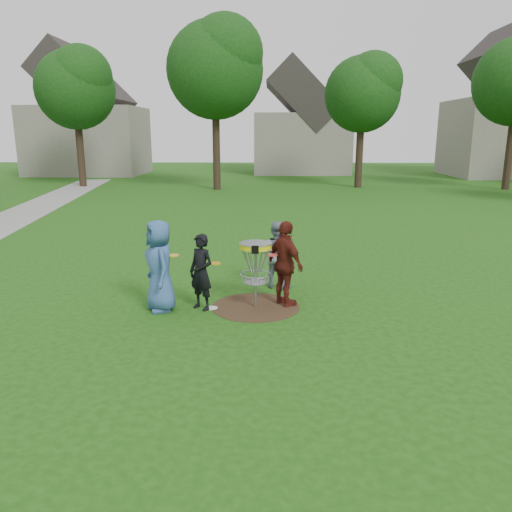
{
  "coord_description": "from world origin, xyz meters",
  "views": [
    {
      "loc": [
        0.27,
        -9.64,
        3.48
      ],
      "look_at": [
        0.0,
        0.3,
        1.0
      ],
      "focal_mm": 35.0,
      "sensor_mm": 36.0,
      "label": 1
    }
  ],
  "objects_px": {
    "player_maroon": "(286,264)",
    "disc_golf_basket": "(256,259)",
    "player_grey": "(276,254)",
    "player_blue": "(160,266)",
    "player_black": "(201,272)"
  },
  "relations": [
    {
      "from": "player_blue",
      "to": "player_black",
      "type": "bearing_deg",
      "value": 68.34
    },
    {
      "from": "player_maroon",
      "to": "disc_golf_basket",
      "type": "height_order",
      "value": "player_maroon"
    },
    {
      "from": "player_blue",
      "to": "player_black",
      "type": "relative_size",
      "value": 1.19
    },
    {
      "from": "player_maroon",
      "to": "disc_golf_basket",
      "type": "xyz_separation_m",
      "value": [
        -0.6,
        -0.14,
        0.14
      ]
    },
    {
      "from": "player_black",
      "to": "player_grey",
      "type": "relative_size",
      "value": 1.0
    },
    {
      "from": "player_grey",
      "to": "player_blue",
      "type": "bearing_deg",
      "value": 58.45
    },
    {
      "from": "player_blue",
      "to": "disc_golf_basket",
      "type": "height_order",
      "value": "player_blue"
    },
    {
      "from": "player_blue",
      "to": "player_black",
      "type": "xyz_separation_m",
      "value": [
        0.81,
        0.07,
        -0.15
      ]
    },
    {
      "from": "player_black",
      "to": "disc_golf_basket",
      "type": "distance_m",
      "value": 1.12
    },
    {
      "from": "player_grey",
      "to": "disc_golf_basket",
      "type": "bearing_deg",
      "value": 96.69
    },
    {
      "from": "disc_golf_basket",
      "to": "player_maroon",
      "type": "bearing_deg",
      "value": 12.89
    },
    {
      "from": "player_blue",
      "to": "player_black",
      "type": "distance_m",
      "value": 0.83
    },
    {
      "from": "player_black",
      "to": "player_grey",
      "type": "xyz_separation_m",
      "value": [
        1.51,
        1.52,
        0.0
      ]
    },
    {
      "from": "player_blue",
      "to": "player_grey",
      "type": "height_order",
      "value": "player_blue"
    },
    {
      "from": "player_blue",
      "to": "disc_golf_basket",
      "type": "distance_m",
      "value": 1.9
    }
  ]
}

